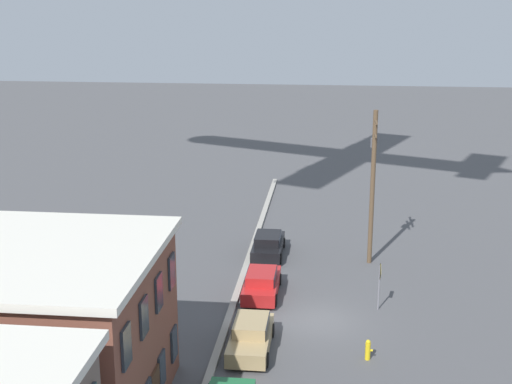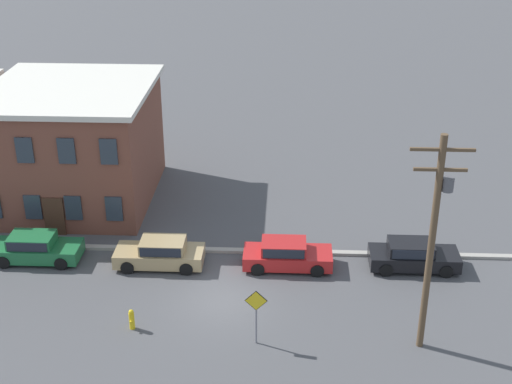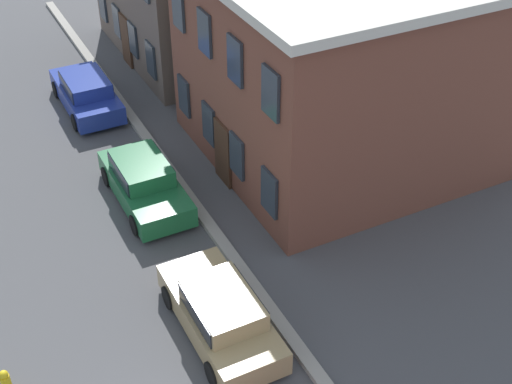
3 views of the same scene
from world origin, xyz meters
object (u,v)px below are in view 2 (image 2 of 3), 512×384
at_px(car_green, 35,247).
at_px(car_red, 286,254).
at_px(fire_hydrant, 132,319).
at_px(car_black, 413,254).
at_px(utility_pole, 434,234).
at_px(caution_sign, 256,309).
at_px(car_tan, 161,252).

relative_size(car_green, car_red, 1.00).
bearing_deg(fire_hydrant, car_red, 39.56).
bearing_deg(fire_hydrant, car_black, 23.85).
distance_m(utility_pole, fire_hydrant, 13.24).
bearing_deg(caution_sign, fire_hydrant, 171.87).
bearing_deg(car_tan, car_black, 1.64).
height_order(car_green, car_tan, same).
distance_m(car_red, car_black, 6.26).
relative_size(car_green, caution_sign, 1.69).
relative_size(caution_sign, utility_pole, 0.28).
bearing_deg(car_black, utility_pole, -95.16).
relative_size(caution_sign, fire_hydrant, 2.71).
bearing_deg(utility_pole, car_green, 161.43).
bearing_deg(car_green, fire_hydrant, -42.66).
distance_m(car_tan, car_red, 6.25).
distance_m(car_black, utility_pole, 7.79).
xyz_separation_m(car_tan, caution_sign, (5.04, -6.11, 0.98)).
distance_m(car_red, caution_sign, 6.44).
bearing_deg(car_black, fire_hydrant, -156.15).
bearing_deg(utility_pole, caution_sign, -178.60).
height_order(car_red, caution_sign, caution_sign).
bearing_deg(car_tan, fire_hydrant, -94.07).
distance_m(caution_sign, utility_pole, 7.76).
bearing_deg(caution_sign, car_green, 151.06).
bearing_deg(car_green, car_tan, -1.93).
height_order(car_tan, car_black, same).
xyz_separation_m(car_red, fire_hydrant, (-6.63, -5.48, -0.27)).
relative_size(car_black, utility_pole, 0.47).
relative_size(car_red, car_black, 1.00).
xyz_separation_m(car_green, fire_hydrant, (6.03, -5.56, -0.27)).
distance_m(car_tan, utility_pole, 14.09).
relative_size(car_red, utility_pole, 0.47).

